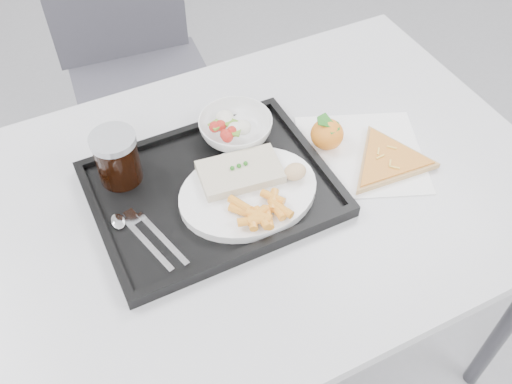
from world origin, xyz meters
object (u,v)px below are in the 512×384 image
Objects in this scene: cola_glass at (117,157)px; tangerine at (327,134)px; dinner_plate at (248,192)px; salad_bowl at (236,128)px; tray at (212,190)px; table at (247,212)px; pizza_slice at (388,161)px; chair at (133,55)px.

tangerine is (0.41, -0.09, -0.04)m from cola_glass.
cola_glass is (-0.20, 0.15, 0.05)m from dinner_plate.
salad_bowl is 1.83× the size of tangerine.
table is at bearing -20.84° from tray.
salad_bowl reaches higher than dinner_plate.
tray is at bearing 166.07° from pizza_slice.
tray is 0.36m from pizza_slice.
tray is at bearing -133.06° from salad_bowl.
chair reaches higher than cola_glass.
table is 0.17m from salad_bowl.
dinner_plate is 0.22m from tangerine.
pizza_slice is at bearing -13.93° from tray.
salad_bowl is (0.10, 0.11, 0.03)m from tray.
pizza_slice is at bearing -12.34° from table.
cola_glass reaches higher than table.
tray reaches higher than pizza_slice.
table is at bearing 167.66° from pizza_slice.
salad_bowl reaches higher than tray.
tray is 5.40× the size of tangerine.
dinner_plate is at bearing -41.26° from tray.
chair reaches higher than pizza_slice.
tray is 1.67× the size of dinner_plate.
dinner_plate is at bearing -110.20° from table.
dinner_plate is 1.78× the size of salad_bowl.
cola_glass is 0.54m from pizza_slice.
table is 1.29× the size of chair.
cola_glass is 1.30× the size of tangerine.
cola_glass is at bearing 142.62° from dinner_plate.
tray is at bearing -177.12° from tangerine.
chair is at bearing 92.86° from salad_bowl.
dinner_plate is at bearing 172.49° from pizza_slice.
chair is 0.78m from cola_glass.
table is 14.40× the size of tangerine.
cola_glass is (-0.21, -0.69, 0.28)m from chair.
table is 0.28m from cola_glass.
chair is 0.95m from pizza_slice.
pizza_slice is (0.50, -0.19, -0.06)m from cola_glass.
salad_bowl is at bearing 46.94° from tray.
dinner_plate is at bearing -163.70° from tangerine.
cola_glass reaches higher than salad_bowl.
cola_glass is at bearing 167.35° from tangerine.
table is 0.10m from tray.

